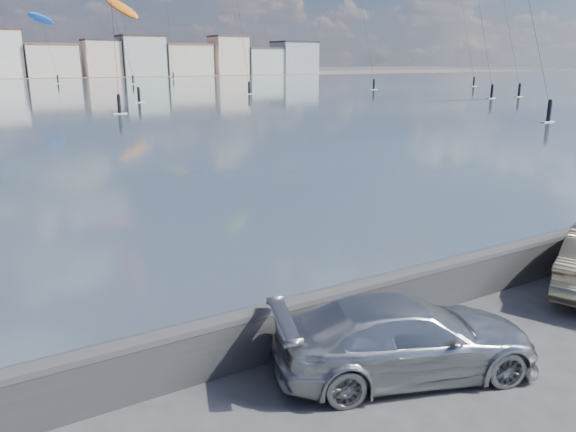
% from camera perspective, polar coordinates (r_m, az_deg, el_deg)
% --- Properties ---
extents(seawall, '(400.00, 0.36, 1.08)m').
position_cam_1_polar(seawall, '(10.38, -1.03, -11.09)').
color(seawall, '#28282B').
rests_on(seawall, ground).
extents(car_silver, '(4.95, 3.29, 1.33)m').
position_cam_1_polar(car_silver, '(10.02, 11.86, -11.95)').
color(car_silver, '#A5A8AB').
rests_on(car_silver, ground).
extents(kitesurfer_7, '(8.23, 17.02, 16.56)m').
position_cam_1_polar(kitesurfer_7, '(153.10, -23.77, 17.79)').
color(kitesurfer_7, blue).
rests_on(kitesurfer_7, ground).
extents(kitesurfer_16, '(7.60, 15.11, 20.26)m').
position_cam_1_polar(kitesurfer_16, '(142.52, -16.57, 19.59)').
color(kitesurfer_16, orange).
rests_on(kitesurfer_16, ground).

